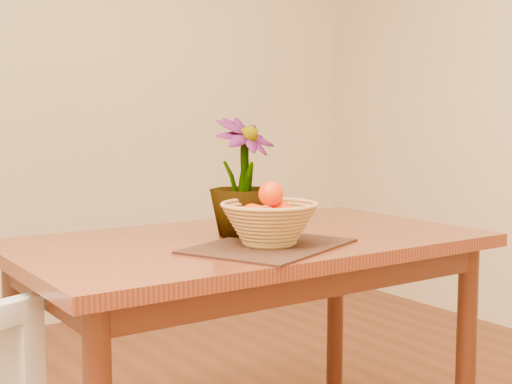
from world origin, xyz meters
TOP-DOWN VIEW (x-y plane):
  - wall_back at (0.00, 2.25)m, footprint 4.00×0.02m
  - table at (0.00, 0.30)m, footprint 1.40×0.80m
  - placemat at (-0.05, 0.13)m, footprint 0.54×0.48m
  - wicker_basket at (-0.05, 0.13)m, footprint 0.27×0.27m
  - orange_pile at (-0.05, 0.13)m, footprint 0.18×0.18m
  - potted_plant at (-0.01, 0.32)m, footprint 0.25×0.25m

SIDE VIEW (x-z plane):
  - table at x=0.00m, z-range 0.29..1.04m
  - placemat at x=-0.05m, z-range 0.75..0.76m
  - wicker_basket at x=-0.05m, z-range 0.76..0.87m
  - orange_pile at x=-0.05m, z-range 0.78..0.91m
  - potted_plant at x=-0.01m, z-range 0.75..1.11m
  - wall_back at x=0.00m, z-range 0.00..2.70m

